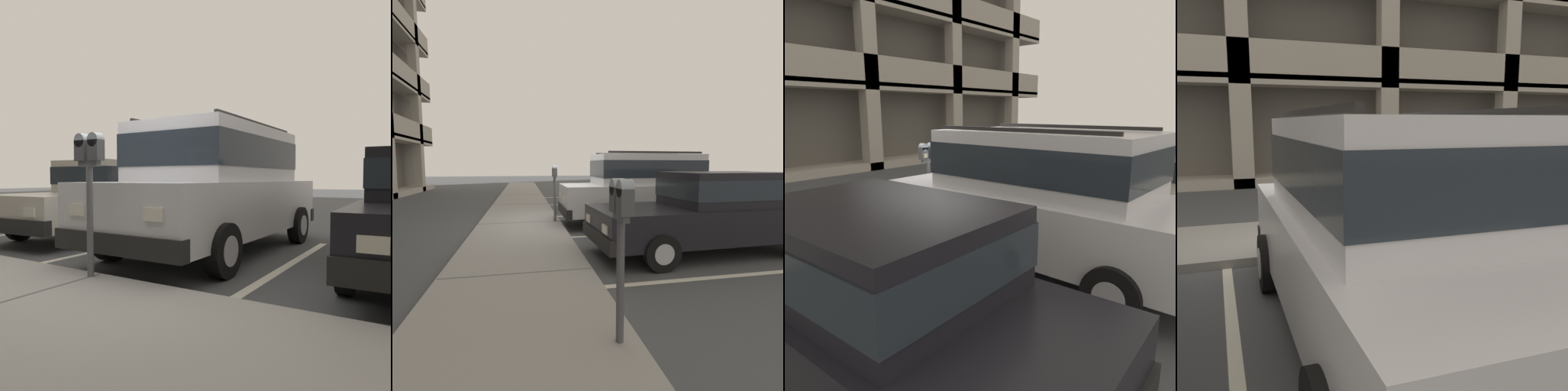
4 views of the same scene
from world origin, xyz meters
The scene contains 8 objects.
ground_plane centered at (0.00, 0.00, -0.05)m, with size 80.00×80.00×0.10m.
sidewalk centered at (0.00, 1.30, 0.06)m, with size 40.00×2.20×0.12m.
parking_stall_lines centered at (1.48, -1.40, 0.00)m, with size 11.98×4.80×0.01m.
silver_suv centered at (-0.15, -2.23, 1.09)m, with size 2.05×4.80×2.03m.
red_sedan centered at (-3.17, -2.35, 0.82)m, with size 1.96×4.54×1.54m.
dark_hatchback centered at (2.76, -2.67, 0.82)m, with size 2.01×4.57×1.54m.
parking_meter_near centered at (0.01, 0.35, 1.26)m, with size 0.35×0.12×1.54m.
parking_meter_far centered at (-5.92, 0.39, 1.19)m, with size 0.35×0.12×1.44m.
Camera 2 is at (-8.36, 1.20, 1.67)m, focal length 28.00 mm.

